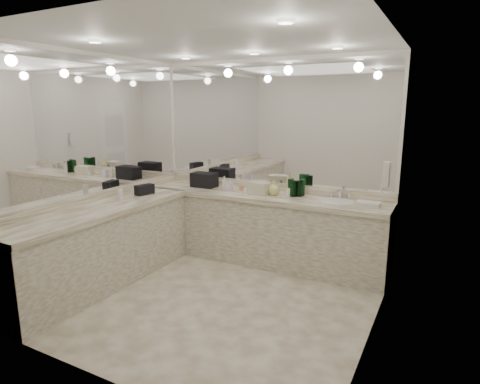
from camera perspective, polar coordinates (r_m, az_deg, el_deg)
The scene contains 36 objects.
floor at distance 4.43m, azimuth -3.75°, elevation -14.71°, with size 3.20×3.20×0.00m, color beige.
ceiling at distance 4.00m, azimuth -4.29°, elevation 20.78°, with size 3.20×3.20×0.00m, color white.
wall_back at distance 5.33m, azimuth 4.52°, elevation 4.56°, with size 3.20×0.02×2.60m, color silver.
wall_left at distance 5.03m, azimuth -19.72°, elevation 3.45°, with size 0.02×3.00×2.60m, color silver.
wall_right at distance 3.46m, azimuth 19.15°, elevation -0.14°, with size 0.02×3.00×2.60m, color silver.
vanity_back_base at distance 5.25m, azimuth 3.06°, elevation -5.37°, with size 3.20×0.60×0.84m, color silver.
vanity_back_top at distance 5.13m, azimuth 3.07°, elevation -0.60°, with size 3.20×0.64×0.06m, color white.
vanity_left_base at distance 4.82m, azimuth -19.17°, elevation -7.65°, with size 0.60×2.40×0.84m, color silver.
vanity_left_top at distance 4.69m, azimuth -19.46°, elevation -2.48°, with size 0.64×2.42×0.06m, color white.
backsplash_back at distance 5.37m, azimuth 4.38°, elevation 0.84°, with size 3.20×0.04×0.10m, color white.
backsplash_left at distance 5.08m, azimuth -19.29°, elevation -0.47°, with size 0.04×3.00×0.10m, color white.
mirror_back at distance 5.28m, azimuth 4.56°, elevation 9.67°, with size 3.12×0.01×1.55m, color white.
mirror_left at distance 4.98m, azimuth -20.02°, elevation 8.85°, with size 0.01×2.92×1.55m, color white.
sink at distance 4.82m, azimuth 13.43°, elevation -1.42°, with size 0.44×0.44×0.03m, color white.
faucet at distance 5.01m, azimuth 14.08°, elevation -0.09°, with size 0.24×0.16×0.14m, color silver.
wall_phone at distance 4.14m, azimuth 20.10°, elevation 2.41°, with size 0.06×0.10×0.24m, color white.
door at distance 3.05m, azimuth 17.10°, elevation -6.47°, with size 0.02×0.82×2.10m, color white.
black_toiletry_bag at distance 5.57m, azimuth -5.11°, elevation 1.72°, with size 0.34×0.21×0.19m, color black.
black_bag_spill at distance 5.21m, azimuth -13.43°, elevation 0.36°, with size 0.11×0.24×0.13m, color black.
cream_cosmetic_case at distance 5.09m, azimuth 2.73°, elevation 0.52°, with size 0.26×0.16×0.15m, color beige.
hand_towel at distance 4.73m, azimuth 17.78°, elevation -1.61°, with size 0.25×0.17×0.04m, color white.
lotion_left at distance 4.91m, azimuth -16.66°, elevation -0.42°, with size 0.06×0.06×0.15m, color white.
soap_bottle_a at distance 5.39m, azimuth -2.21°, elevation 1.34°, with size 0.07×0.07×0.18m, color #EBE9CF.
soap_bottle_b at distance 5.30m, azimuth -1.48°, elevation 1.06°, with size 0.07×0.08×0.16m, color silver.
soap_bottle_c at distance 5.05m, azimuth 4.88°, elevation 0.64°, with size 0.15×0.15×0.19m, color #DEDC81.
green_bottle_0 at distance 5.05m, azimuth 7.23°, elevation 0.69°, with size 0.07×0.07×0.21m, color #0E421A.
green_bottle_1 at distance 5.05m, azimuth 8.86°, elevation 0.63°, with size 0.06×0.06×0.21m, color #0E421A.
green_bottle_2 at distance 4.98m, azimuth 7.61°, elevation 0.48°, with size 0.07×0.07×0.20m, color #0E421A.
green_bottle_3 at distance 5.03m, azimuth 8.23°, elevation 0.53°, with size 0.06×0.06×0.19m, color #0E421A.
green_bottle_4 at distance 5.00m, azimuth 8.39°, elevation 0.42°, with size 0.07×0.07×0.19m, color #0E421A.
amenity_bottle_0 at distance 5.33m, azimuth 0.19°, elevation 0.58°, with size 0.06×0.06×0.06m, color #E57F66.
amenity_bottle_1 at distance 5.13m, azimuth 0.86°, elevation 0.18°, with size 0.05×0.05×0.07m, color white.
amenity_bottle_2 at distance 5.12m, azimuth 3.52°, elevation 0.26°, with size 0.06×0.06×0.09m, color #3F3F4C.
amenity_bottle_3 at distance 5.74m, azimuth -5.73°, elevation 1.36°, with size 0.04×0.04×0.07m, color #E0B28C.
amenity_bottle_4 at distance 4.91m, azimuth 6.85°, elevation -0.17°, with size 0.05×0.05×0.12m, color white.
amenity_bottle_5 at distance 5.19m, azimuth 3.89°, elevation 0.43°, with size 0.05×0.05×0.09m, color #E0B28C.
Camera 1 is at (2.09, -3.36, 1.99)m, focal length 30.00 mm.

